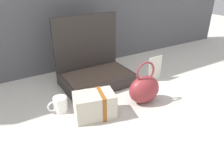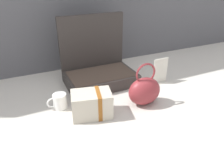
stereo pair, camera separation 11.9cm
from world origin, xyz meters
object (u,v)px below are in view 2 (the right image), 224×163
teal_pouch_handbag (144,91)px  cream_toiletry_bag (92,104)px  coffee_mug (60,101)px  info_card_left (160,71)px  open_suitcase (98,68)px

teal_pouch_handbag → cream_toiletry_bag: size_ratio=1.09×
teal_pouch_handbag → cream_toiletry_bag: 0.30m
cream_toiletry_bag → coffee_mug: (-0.14, 0.13, -0.02)m
teal_pouch_handbag → coffee_mug: (-0.44, 0.15, -0.04)m
teal_pouch_handbag → info_card_left: bearing=37.7°
open_suitcase → teal_pouch_handbag: size_ratio=1.80×
coffee_mug → info_card_left: 0.68m
cream_toiletry_bag → coffee_mug: cream_toiletry_bag is taller
open_suitcase → info_card_left: open_suitcase is taller
teal_pouch_handbag → info_card_left: 0.30m
cream_toiletry_bag → open_suitcase: bearing=63.8°
coffee_mug → info_card_left: (0.68, 0.03, 0.04)m
open_suitcase → coffee_mug: 0.38m
cream_toiletry_bag → teal_pouch_handbag: bearing=-3.9°
cream_toiletry_bag → info_card_left: info_card_left is taller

